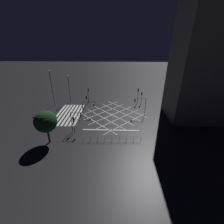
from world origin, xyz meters
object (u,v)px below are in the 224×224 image
(traffic_light_median_south, at_px, (89,105))
(traffic_light_sw_cross, at_px, (88,93))
(traffic_light_nw_cross, at_px, (142,95))
(street_lamp_west, at_px, (51,83))
(traffic_light_se_main, at_px, (74,122))
(traffic_light_se_cross, at_px, (77,118))
(traffic_light_nw_main, at_px, (138,93))
(street_tree_near, at_px, (46,122))
(street_lamp_east, at_px, (69,84))
(traffic_light_median_north, at_px, (140,103))
(traffic_light_sw_main, at_px, (87,97))

(traffic_light_median_south, bearing_deg, traffic_light_sw_cross, 101.22)
(traffic_light_nw_cross, relative_size, street_lamp_west, 0.36)
(traffic_light_se_main, bearing_deg, traffic_light_se_cross, -64.94)
(traffic_light_nw_main, height_order, traffic_light_median_south, traffic_light_nw_main)
(traffic_light_nw_cross, bearing_deg, traffic_light_nw_main, -21.57)
(traffic_light_nw_main, relative_size, street_tree_near, 0.72)
(traffic_light_sw_cross, height_order, street_lamp_west, street_lamp_west)
(traffic_light_se_cross, height_order, street_lamp_east, street_lamp_east)
(street_lamp_west, bearing_deg, traffic_light_nw_main, 95.97)
(traffic_light_nw_main, xyz_separation_m, traffic_light_median_north, (7.94, -0.55, 0.12))
(traffic_light_sw_cross, bearing_deg, traffic_light_nw_cross, 0.13)
(traffic_light_median_south, relative_size, traffic_light_se_main, 1.05)
(traffic_light_median_north, bearing_deg, traffic_light_nw_cross, -101.66)
(street_lamp_east, bearing_deg, traffic_light_se_main, 18.67)
(traffic_light_se_cross, bearing_deg, street_lamp_east, 110.81)
(traffic_light_sw_main, height_order, traffic_light_se_cross, traffic_light_se_cross)
(traffic_light_nw_main, bearing_deg, street_lamp_east, -90.91)
(traffic_light_sw_main, height_order, traffic_light_nw_cross, traffic_light_nw_cross)
(traffic_light_median_north, relative_size, traffic_light_se_main, 1.31)
(street_tree_near, bearing_deg, traffic_light_median_north, 123.12)
(traffic_light_se_main, bearing_deg, traffic_light_nw_main, -42.00)
(traffic_light_nw_cross, xyz_separation_m, street_lamp_west, (2.10, -24.95, 3.98))
(traffic_light_median_south, bearing_deg, traffic_light_sw_main, 105.00)
(traffic_light_median_north, relative_size, street_lamp_west, 0.46)
(traffic_light_nw_main, distance_m, traffic_light_se_main, 21.78)
(traffic_light_median_north, bearing_deg, traffic_light_sw_cross, -28.40)
(traffic_light_median_north, height_order, traffic_light_se_cross, traffic_light_median_north)
(traffic_light_sw_main, distance_m, traffic_light_median_south, 6.71)
(traffic_light_sw_main, distance_m, traffic_light_median_north, 15.32)
(traffic_light_median_south, distance_m, street_tree_near, 12.56)
(traffic_light_nw_main, distance_m, traffic_light_nw_cross, 1.26)
(street_lamp_east, bearing_deg, traffic_light_se_cross, 20.81)
(traffic_light_nw_cross, bearing_deg, traffic_light_sw_main, 5.51)
(traffic_light_se_main, bearing_deg, traffic_light_median_south, -12.37)
(traffic_light_median_north, height_order, traffic_light_nw_cross, traffic_light_median_north)
(traffic_light_sw_cross, relative_size, street_tree_near, 0.72)
(traffic_light_median_north, bearing_deg, traffic_light_median_south, 2.04)
(traffic_light_nw_main, relative_size, traffic_light_sw_cross, 1.00)
(traffic_light_sw_main, distance_m, traffic_light_se_cross, 14.04)
(traffic_light_nw_main, bearing_deg, traffic_light_median_south, -56.90)
(traffic_light_sw_cross, bearing_deg, traffic_light_nw_main, 1.72)
(traffic_light_sw_cross, xyz_separation_m, street_lamp_east, (-0.75, -5.71, 2.21))
(traffic_light_median_north, bearing_deg, street_lamp_east, -22.86)
(traffic_light_sw_main, distance_m, street_lamp_west, 10.26)
(street_lamp_west, bearing_deg, street_lamp_east, 126.60)
(traffic_light_sw_cross, bearing_deg, traffic_light_median_south, -78.78)
(traffic_light_median_north, height_order, traffic_light_se_main, traffic_light_median_north)
(street_lamp_east, xyz_separation_m, street_tree_near, (19.87, 1.80, -1.11))
(traffic_light_median_north, height_order, traffic_light_median_south, traffic_light_median_north)
(traffic_light_se_cross, height_order, traffic_light_se_main, traffic_light_se_cross)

